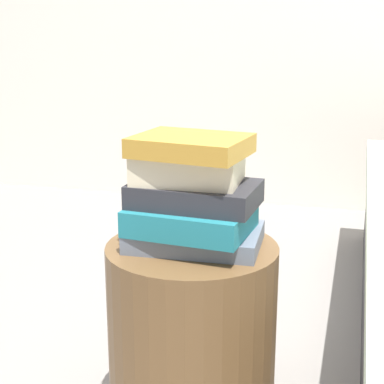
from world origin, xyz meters
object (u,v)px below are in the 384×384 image
at_px(side_table, 192,338).
at_px(book_charcoal, 195,194).
at_px(book_slate, 195,237).
at_px(book_ochre, 192,145).
at_px(book_teal, 192,219).
at_px(book_cream, 188,167).

xyz_separation_m(side_table, book_charcoal, (0.01, -0.00, 0.36)).
relative_size(book_slate, book_ochre, 1.24).
bearing_deg(side_table, book_slate, 56.65).
bearing_deg(book_ochre, side_table, 106.76).
height_order(book_teal, book_charcoal, book_charcoal).
xyz_separation_m(book_charcoal, book_ochre, (-0.01, -0.01, 0.11)).
bearing_deg(book_cream, book_teal, -54.44).
relative_size(book_charcoal, book_ochre, 1.16).
height_order(book_slate, book_teal, book_teal).
relative_size(side_table, book_slate, 1.59).
height_order(book_slate, book_ochre, book_ochre).
distance_m(book_slate, book_teal, 0.05).
height_order(side_table, book_ochre, book_ochre).
xyz_separation_m(side_table, book_teal, (0.00, -0.01, 0.30)).
relative_size(book_teal, book_ochre, 1.10).
relative_size(side_table, book_ochre, 1.97).
relative_size(book_slate, book_charcoal, 1.07).
bearing_deg(book_teal, side_table, 115.75).
distance_m(book_cream, book_ochre, 0.06).
xyz_separation_m(book_cream, book_ochre, (0.01, -0.02, 0.05)).
bearing_deg(book_cream, side_table, -40.47).
xyz_separation_m(book_teal, book_ochre, (-0.00, 0.00, 0.16)).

